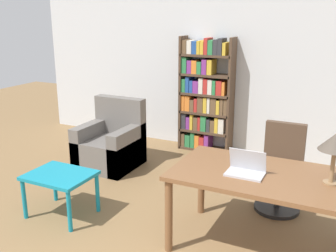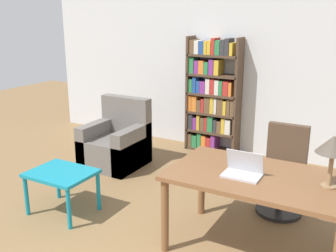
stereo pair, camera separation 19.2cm
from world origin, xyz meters
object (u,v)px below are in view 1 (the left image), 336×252
(side_table_blue, at_px, (60,180))
(bookshelf, at_px, (204,96))
(desk, at_px, (261,183))
(laptop, at_px, (246,169))
(table_lamp, at_px, (336,143))
(office_chair, at_px, (281,171))
(armchair, at_px, (111,145))

(side_table_blue, distance_m, bookshelf, 2.74)
(desk, xyz_separation_m, laptop, (-0.12, -0.08, 0.14))
(table_lamp, xyz_separation_m, office_chair, (-0.54, 0.85, -0.66))
(desk, height_order, table_lamp, table_lamp)
(laptop, height_order, side_table_blue, laptop)
(desk, height_order, side_table_blue, desk)
(side_table_blue, xyz_separation_m, armchair, (-0.33, 1.43, -0.10))
(desk, height_order, armchair, armchair)
(armchair, relative_size, bookshelf, 0.53)
(desk, bearing_deg, laptop, -147.29)
(desk, bearing_deg, armchair, 154.66)
(side_table_blue, xyz_separation_m, bookshelf, (0.59, 2.63, 0.45))
(laptop, xyz_separation_m, bookshelf, (-1.31, 2.40, 0.07))
(laptop, bearing_deg, desk, 32.71)
(armchair, bearing_deg, desk, -25.34)
(table_lamp, relative_size, office_chair, 0.46)
(desk, height_order, bookshelf, bookshelf)
(office_chair, relative_size, side_table_blue, 1.43)
(office_chair, bearing_deg, bookshelf, 135.27)
(side_table_blue, height_order, bookshelf, bookshelf)
(bookshelf, bearing_deg, desk, -58.30)
(desk, height_order, laptop, laptop)
(table_lamp, bearing_deg, laptop, -170.33)
(office_chair, bearing_deg, laptop, -98.36)
(laptop, relative_size, bookshelf, 0.18)
(laptop, height_order, table_lamp, table_lamp)
(laptop, relative_size, office_chair, 0.34)
(office_chair, bearing_deg, side_table_blue, -149.75)
(table_lamp, bearing_deg, armchair, 159.67)
(armchair, bearing_deg, side_table_blue, -76.84)
(table_lamp, distance_m, bookshelf, 3.04)
(armchair, bearing_deg, table_lamp, -20.33)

